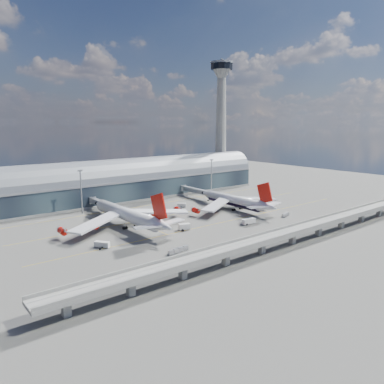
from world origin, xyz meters
TOP-DOWN VIEW (x-y plane):
  - ground at (0.00, 0.00)m, footprint 500.00×500.00m
  - taxi_lines at (0.00, 22.11)m, footprint 200.00×80.12m
  - terminal at (0.00, 77.99)m, footprint 200.00×30.00m
  - control_tower at (85.00, 83.00)m, footprint 19.00×19.00m
  - guideway at (-0.00, -55.00)m, footprint 220.00×8.50m
  - floodlight_mast_left at (-50.00, 55.00)m, footprint 3.00×0.70m
  - floodlight_mast_right at (50.00, 55.00)m, footprint 3.00×0.70m
  - airliner_left at (-43.08, 12.36)m, footprint 69.48×72.95m
  - airliner_right at (27.08, 7.21)m, footprint 61.11×63.85m
  - jet_bridge_left at (-39.62, 53.12)m, footprint 4.40×28.00m
  - jet_bridge_right at (30.62, 51.18)m, footprint 4.40×32.00m
  - service_truck_0 at (-67.42, -8.19)m, footprint 5.60×6.48m
  - service_truck_1 at (-24.11, -8.90)m, footprint 6.00×4.05m
  - service_truck_2 at (8.89, -21.14)m, footprint 8.14×2.79m
  - service_truck_3 at (38.06, -4.53)m, footprint 3.26×6.89m
  - service_truck_4 at (64.00, 16.31)m, footprint 2.74×4.68m
  - service_truck_5 at (4.95, 32.00)m, footprint 5.39×5.19m
  - cargo_train_0 at (-45.68, -32.99)m, footprint 10.65×2.65m
  - cargo_train_1 at (44.16, -40.39)m, footprint 11.53×2.89m
  - cargo_train_2 at (37.45, -22.66)m, footprint 7.81×4.03m

SIDE VIEW (x-z plane):
  - ground at x=0.00m, z-range 0.00..0.00m
  - taxi_lines at x=0.00m, z-range 0.00..0.01m
  - cargo_train_2 at x=37.45m, z-range 0.04..1.76m
  - cargo_train_0 at x=-45.68m, z-range 0.04..1.80m
  - cargo_train_1 at x=44.16m, z-range 0.04..1.94m
  - service_truck_4 at x=64.00m, z-range 0.01..2.58m
  - service_truck_5 at x=4.95m, z-range 0.03..2.65m
  - service_truck_0 at x=-67.42m, z-range 0.05..2.74m
  - service_truck_2 at x=8.89m, z-range 0.06..2.97m
  - service_truck_1 at x=-24.11m, z-range 0.01..3.20m
  - service_truck_3 at x=38.06m, z-range 0.04..3.27m
  - jet_bridge_left at x=-39.62m, z-range 1.55..8.80m
  - jet_bridge_right at x=30.62m, z-range 1.56..8.81m
  - airliner_right at x=27.08m, z-range -4.88..15.40m
  - guideway at x=0.00m, z-range 1.69..8.89m
  - airliner_left at x=-43.08m, z-range -4.77..17.50m
  - terminal at x=0.00m, z-range -2.66..25.34m
  - floodlight_mast_left at x=-50.00m, z-range 0.78..26.48m
  - floodlight_mast_right at x=50.00m, z-range 0.78..26.48m
  - control_tower at x=85.00m, z-range 0.14..103.14m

